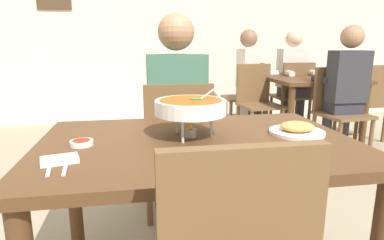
% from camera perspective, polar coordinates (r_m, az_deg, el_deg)
% --- Properties ---
extents(cafe_rear_partition, '(10.00, 0.10, 3.00)m').
position_cam_1_polar(cafe_rear_partition, '(4.91, -7.07, 17.35)').
color(cafe_rear_partition, beige).
rests_on(cafe_rear_partition, ground_plane).
extents(dining_table_main, '(1.30, 0.88, 0.74)m').
position_cam_1_polar(dining_table_main, '(1.39, 1.04, -7.66)').
color(dining_table_main, '#51331C').
rests_on(dining_table_main, ground_plane).
extents(chair_diner_main, '(0.44, 0.44, 0.90)m').
position_cam_1_polar(chair_diner_main, '(2.11, -2.61, -3.97)').
color(chair_diner_main, brown).
rests_on(chair_diner_main, ground_plane).
extents(diner_main, '(0.40, 0.45, 1.31)m').
position_cam_1_polar(diner_main, '(2.09, -2.78, 2.50)').
color(diner_main, '#2D2D38').
rests_on(diner_main, ground_plane).
extents(curry_bowl, '(0.33, 0.30, 0.26)m').
position_cam_1_polar(curry_bowl, '(1.37, -0.23, 2.23)').
color(curry_bowl, silver).
rests_on(curry_bowl, dining_table_main).
extents(rice_plate, '(0.24, 0.24, 0.06)m').
position_cam_1_polar(rice_plate, '(1.11, 7.58, -6.30)').
color(rice_plate, white).
rests_on(rice_plate, dining_table_main).
extents(appetizer_plate, '(0.24, 0.24, 0.06)m').
position_cam_1_polar(appetizer_plate, '(1.52, 17.82, -1.57)').
color(appetizer_plate, white).
rests_on(appetizer_plate, dining_table_main).
extents(sauce_dish, '(0.09, 0.09, 0.02)m').
position_cam_1_polar(sauce_dish, '(1.35, -18.74, -3.82)').
color(sauce_dish, white).
rests_on(sauce_dish, dining_table_main).
extents(napkin_folded, '(0.14, 0.11, 0.02)m').
position_cam_1_polar(napkin_folded, '(1.19, -22.09, -6.45)').
color(napkin_folded, white).
rests_on(napkin_folded, dining_table_main).
extents(fork_utensil, '(0.04, 0.17, 0.01)m').
position_cam_1_polar(fork_utensil, '(1.15, -23.57, -7.46)').
color(fork_utensil, silver).
rests_on(fork_utensil, dining_table_main).
extents(spoon_utensil, '(0.03, 0.17, 0.01)m').
position_cam_1_polar(spoon_utensil, '(1.14, -21.12, -7.44)').
color(spoon_utensil, silver).
rests_on(spoon_utensil, dining_table_main).
extents(dining_table_far, '(1.00, 0.80, 0.74)m').
position_cam_1_polar(dining_table_far, '(4.09, 20.48, 4.99)').
color(dining_table_far, '#51331C').
rests_on(dining_table_far, ground_plane).
extents(chair_bg_left, '(0.45, 0.45, 0.90)m').
position_cam_1_polar(chair_bg_left, '(4.53, 17.32, 4.66)').
color(chair_bg_left, brown).
rests_on(chair_bg_left, ground_plane).
extents(chair_bg_middle, '(0.44, 0.44, 0.90)m').
position_cam_1_polar(chair_bg_middle, '(4.39, 9.77, 4.82)').
color(chair_bg_middle, brown).
rests_on(chair_bg_middle, ground_plane).
extents(chair_bg_right, '(0.49, 0.49, 0.90)m').
position_cam_1_polar(chair_bg_right, '(3.67, 24.02, 2.24)').
color(chair_bg_right, brown).
rests_on(chair_bg_right, ground_plane).
extents(chair_bg_corner, '(0.48, 0.48, 0.90)m').
position_cam_1_polar(chair_bg_corner, '(3.93, 11.22, 3.79)').
color(chair_bg_corner, brown).
rests_on(chair_bg_corner, ground_plane).
extents(chair_bg_window, '(0.46, 0.46, 0.90)m').
position_cam_1_polar(chair_bg_window, '(4.33, 28.29, 3.32)').
color(chair_bg_window, brown).
rests_on(chair_bg_window, ground_plane).
extents(patron_bg_left, '(0.40, 0.45, 1.31)m').
position_cam_1_polar(patron_bg_left, '(4.55, 17.19, 7.70)').
color(patron_bg_left, '#2D2D38').
rests_on(patron_bg_left, ground_plane).
extents(patron_bg_middle, '(0.45, 0.40, 1.31)m').
position_cam_1_polar(patron_bg_middle, '(4.31, 10.12, 7.81)').
color(patron_bg_middle, '#2D2D38').
rests_on(patron_bg_middle, ground_plane).
extents(patron_bg_right, '(0.40, 0.45, 1.31)m').
position_cam_1_polar(patron_bg_right, '(3.61, 25.11, 5.78)').
color(patron_bg_right, '#2D2D38').
rests_on(patron_bg_right, ground_plane).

